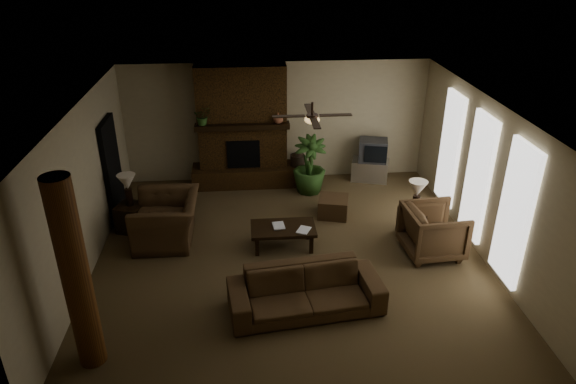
{
  "coord_description": "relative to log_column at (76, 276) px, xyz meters",
  "views": [
    {
      "loc": [
        -0.73,
        -8.05,
        5.28
      ],
      "look_at": [
        0.0,
        0.4,
        1.1
      ],
      "focal_mm": 32.39,
      "sensor_mm": 36.0,
      "label": 1
    }
  ],
  "objects": [
    {
      "name": "armchair_right",
      "position": [
        5.56,
        2.24,
        -0.89
      ],
      "size": [
        1.0,
        1.06,
        1.03
      ],
      "primitive_type": "imported",
      "rotation": [
        0.0,
        0.0,
        1.64
      ],
      "color": "#4B3620",
      "rests_on": "ground"
    },
    {
      "name": "tv_stand",
      "position": [
        5.16,
        5.55,
        -1.15
      ],
      "size": [
        0.96,
        0.72,
        0.5
      ],
      "primitive_type": "cube",
      "rotation": [
        0.0,
        0.0,
        -0.29
      ],
      "color": "silver",
      "rests_on": "ground"
    },
    {
      "name": "floor_vase",
      "position": [
        3.41,
        5.55,
        -0.97
      ],
      "size": [
        0.34,
        0.34,
        0.77
      ],
      "color": "#32261C",
      "rests_on": "ground"
    },
    {
      "name": "floor_plant",
      "position": [
        3.63,
        5.02,
        -1.03
      ],
      "size": [
        0.81,
        1.36,
        0.74
      ],
      "primitive_type": "imported",
      "rotation": [
        0.0,
        0.0,
        0.06
      ],
      "color": "#2E5120",
      "rests_on": "ground"
    },
    {
      "name": "coffee_table",
      "position": [
        2.85,
        2.69,
        -1.03
      ],
      "size": [
        1.2,
        0.7,
        0.43
      ],
      "color": "black",
      "rests_on": "ground"
    },
    {
      "name": "sofa",
      "position": [
        3.06,
        0.84,
        -0.94
      ],
      "size": [
        2.44,
        0.98,
        0.93
      ],
      "primitive_type": "imported",
      "rotation": [
        0.0,
        0.0,
        0.12
      ],
      "color": "#4B3620",
      "rests_on": "ground"
    },
    {
      "name": "ottoman",
      "position": [
        3.99,
        3.85,
        -1.2
      ],
      "size": [
        0.72,
        0.72,
        0.4
      ],
      "primitive_type": "cube",
      "rotation": [
        0.0,
        0.0,
        -0.24
      ],
      "color": "#4B3620",
      "rests_on": "ground"
    },
    {
      "name": "lamp_right",
      "position": [
        5.39,
        2.84,
        -0.4
      ],
      "size": [
        0.4,
        0.4,
        0.65
      ],
      "color": "black",
      "rests_on": "side_table_right"
    },
    {
      "name": "book_b",
      "position": [
        3.12,
        2.57,
        -0.82
      ],
      "size": [
        0.2,
        0.11,
        0.29
      ],
      "primitive_type": "imported",
      "rotation": [
        0.0,
        0.0,
        -0.46
      ],
      "color": "#999999",
      "rests_on": "coffee_table"
    },
    {
      "name": "fireplace",
      "position": [
        2.15,
        5.62,
        -0.24
      ],
      "size": [
        2.4,
        0.7,
        2.8
      ],
      "color": "#4E3114",
      "rests_on": "ground"
    },
    {
      "name": "lamp_left",
      "position": [
        -0.09,
        3.6,
        -0.4
      ],
      "size": [
        0.39,
        0.39,
        0.65
      ],
      "color": "black",
      "rests_on": "side_table_left"
    },
    {
      "name": "tv",
      "position": [
        5.19,
        5.53,
        -0.64
      ],
      "size": [
        0.75,
        0.66,
        0.52
      ],
      "color": "#343436",
      "rests_on": "tv_stand"
    },
    {
      "name": "ceiling_fan",
      "position": [
        3.35,
        2.7,
        1.13
      ],
      "size": [
        1.35,
        1.35,
        0.37
      ],
      "color": "black",
      "rests_on": "ceiling"
    },
    {
      "name": "room_shell",
      "position": [
        2.95,
        2.4,
        0.0
      ],
      "size": [
        7.0,
        7.0,
        7.0
      ],
      "color": "brown",
      "rests_on": "ground"
    },
    {
      "name": "book_a",
      "position": [
        2.66,
        2.71,
        -0.83
      ],
      "size": [
        0.22,
        0.05,
        0.29
      ],
      "primitive_type": "imported",
      "rotation": [
        0.0,
        0.0,
        0.1
      ],
      "color": "#999999",
      "rests_on": "coffee_table"
    },
    {
      "name": "windows",
      "position": [
        6.4,
        2.6,
        -0.05
      ],
      "size": [
        0.08,
        3.65,
        2.35
      ],
      "color": "white",
      "rests_on": "ground"
    },
    {
      "name": "side_table_right",
      "position": [
        5.41,
        2.9,
        -1.12
      ],
      "size": [
        0.56,
        0.56,
        0.55
      ],
      "primitive_type": "cube",
      "rotation": [
        0.0,
        0.0,
        0.13
      ],
      "color": "black",
      "rests_on": "ground"
    },
    {
      "name": "mantel_vase",
      "position": [
        2.95,
        5.35,
        0.27
      ],
      "size": [
        0.27,
        0.28,
        0.22
      ],
      "primitive_type": "imported",
      "rotation": [
        0.0,
        0.0,
        -0.27
      ],
      "color": "brown",
      "rests_on": "fireplace"
    },
    {
      "name": "doorway",
      "position": [
        -0.49,
        4.2,
        -0.35
      ],
      "size": [
        0.1,
        1.0,
        2.1
      ],
      "primitive_type": "cube",
      "color": "black",
      "rests_on": "ground"
    },
    {
      "name": "side_table_left",
      "position": [
        -0.1,
        3.58,
        -1.12
      ],
      "size": [
        0.64,
        0.64,
        0.55
      ],
      "primitive_type": "cube",
      "rotation": [
        0.0,
        0.0,
        -0.33
      ],
      "color": "black",
      "rests_on": "ground"
    },
    {
      "name": "log_column",
      "position": [
        0.0,
        0.0,
        0.0
      ],
      "size": [
        0.36,
        0.36,
        2.8
      ],
      "primitive_type": "cylinder",
      "color": "#5B3516",
      "rests_on": "ground"
    },
    {
      "name": "armchair_left",
      "position": [
        0.66,
        3.14,
        -0.8
      ],
      "size": [
        0.89,
        1.37,
        1.2
      ],
      "primitive_type": "imported",
      "rotation": [
        0.0,
        0.0,
        -1.57
      ],
      "color": "#4B3620",
      "rests_on": "ground"
    },
    {
      "name": "mantel_plant",
      "position": [
        1.29,
        5.37,
        0.32
      ],
      "size": [
        0.44,
        0.48,
        0.33
      ],
      "primitive_type": "imported",
      "rotation": [
        0.0,
        0.0,
        0.17
      ],
      "color": "#2E5120",
      "rests_on": "fireplace"
    }
  ]
}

